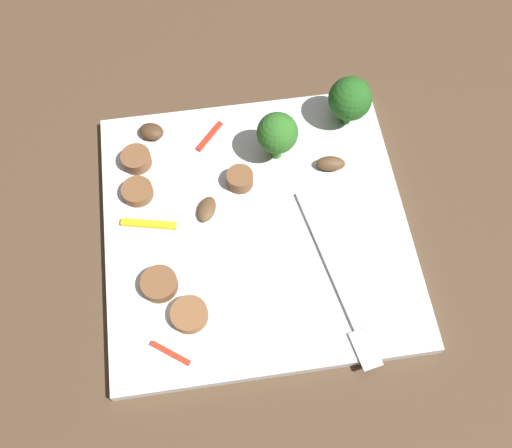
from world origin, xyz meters
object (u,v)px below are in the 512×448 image
(plate, at_px, (256,227))
(sausage_slice_4, at_px, (189,315))
(pepper_strip_0, at_px, (149,224))
(fork, at_px, (339,289))
(mushroom_1, at_px, (207,209))
(sausage_slice_1, at_px, (136,159))
(broccoli_floret_1, at_px, (350,99))
(sausage_slice_2, at_px, (240,179))
(sausage_slice_3, at_px, (137,192))
(mushroom_2, at_px, (152,132))
(pepper_strip_1, at_px, (210,136))
(mushroom_0, at_px, (331,164))
(sausage_slice_0, at_px, (159,284))
(broccoli_floret_0, at_px, (277,133))
(pepper_strip_2, at_px, (171,353))

(plate, bearing_deg, sausage_slice_4, -40.82)
(pepper_strip_0, bearing_deg, sausage_slice_4, 17.34)
(fork, xyz_separation_m, mushroom_1, (-0.10, -0.11, 0.00))
(fork, bearing_deg, sausage_slice_1, -143.83)
(plate, bearing_deg, broccoli_floret_1, 134.12)
(fork, distance_m, mushroom_1, 0.15)
(plate, height_order, fork, fork)
(sausage_slice_2, height_order, sausage_slice_3, sausage_slice_2)
(sausage_slice_2, xyz_separation_m, mushroom_2, (-0.07, -0.08, -0.00))
(sausage_slice_1, xyz_separation_m, sausage_slice_2, (0.04, 0.10, 0.00))
(sausage_slice_4, relative_size, pepper_strip_1, 0.82)
(sausage_slice_1, height_order, mushroom_1, sausage_slice_1)
(sausage_slice_4, relative_size, mushroom_0, 1.15)
(plate, xyz_separation_m, sausage_slice_4, (0.08, -0.07, 0.01))
(mushroom_0, bearing_deg, sausage_slice_3, -88.85)
(sausage_slice_0, xyz_separation_m, pepper_strip_0, (-0.06, -0.01, -0.00))
(mushroom_2, bearing_deg, broccoli_floret_1, 86.96)
(plate, height_order, sausage_slice_4, sausage_slice_4)
(broccoli_floret_0, distance_m, pepper_strip_0, 0.15)
(fork, distance_m, sausage_slice_3, 0.21)
(sausage_slice_1, xyz_separation_m, pepper_strip_2, (0.20, 0.02, -0.00))
(mushroom_2, height_order, pepper_strip_0, mushroom_2)
(broccoli_floret_1, height_order, sausage_slice_0, broccoli_floret_1)
(sausage_slice_1, bearing_deg, pepper_strip_0, 5.65)
(pepper_strip_1, bearing_deg, mushroom_1, -7.99)
(plate, distance_m, sausage_slice_0, 0.11)
(sausage_slice_1, distance_m, pepper_strip_2, 0.20)
(broccoli_floret_0, bearing_deg, pepper_strip_2, -32.90)
(sausage_slice_1, bearing_deg, mushroom_2, 151.84)
(broccoli_floret_1, distance_m, pepper_strip_1, 0.15)
(pepper_strip_0, bearing_deg, mushroom_2, 174.48)
(fork, relative_size, sausage_slice_2, 6.86)
(sausage_slice_1, bearing_deg, plate, 51.73)
(sausage_slice_3, height_order, sausage_slice_4, same)
(plate, bearing_deg, sausage_slice_1, -128.27)
(plate, distance_m, pepper_strip_1, 0.11)
(broccoli_floret_1, relative_size, sausage_slice_0, 1.74)
(fork, height_order, pepper_strip_1, same)
(fork, height_order, sausage_slice_0, sausage_slice_0)
(broccoli_floret_0, xyz_separation_m, broccoli_floret_1, (-0.03, 0.08, -0.00))
(sausage_slice_1, relative_size, pepper_strip_0, 0.56)
(sausage_slice_2, bearing_deg, sausage_slice_3, -90.94)
(broccoli_floret_1, height_order, pepper_strip_0, broccoli_floret_1)
(sausage_slice_1, xyz_separation_m, pepper_strip_0, (0.07, 0.01, -0.00))
(sausage_slice_4, distance_m, mushroom_2, 0.20)
(plate, distance_m, mushroom_0, 0.10)
(sausage_slice_1, bearing_deg, sausage_slice_0, 5.52)
(sausage_slice_2, relative_size, pepper_strip_1, 0.64)
(fork, xyz_separation_m, sausage_slice_3, (-0.13, -0.17, 0.00))
(fork, relative_size, pepper_strip_0, 3.41)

